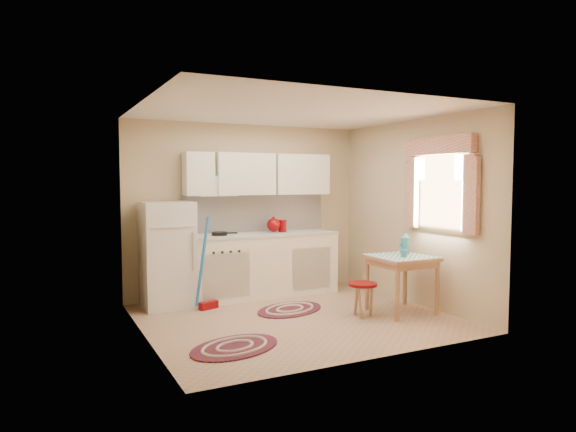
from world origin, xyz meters
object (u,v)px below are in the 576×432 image
object	(u,v)px
fridge	(168,255)
stool	(363,300)
base_cabinets	(261,266)
table	(401,285)

from	to	relation	value
fridge	stool	bearing A→B (deg)	-37.29
fridge	base_cabinets	bearing A→B (deg)	2.10
fridge	stool	size ratio (longest dim) A/B	3.33
table	stool	xyz separation A→B (m)	(-0.55, 0.06, -0.15)
base_cabinets	stool	world-z (taller)	base_cabinets
fridge	base_cabinets	distance (m)	1.39
fridge	base_cabinets	world-z (taller)	fridge
table	base_cabinets	bearing A→B (deg)	126.52
table	stool	distance (m)	0.57
base_cabinets	table	distance (m)	2.07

